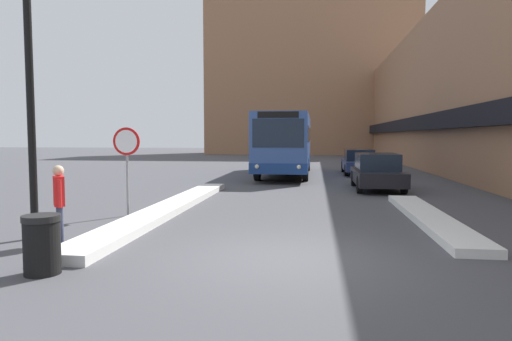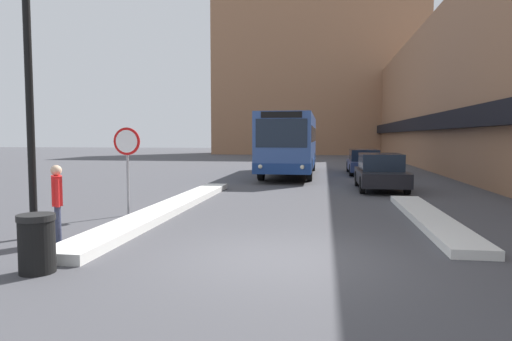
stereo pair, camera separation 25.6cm
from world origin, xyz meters
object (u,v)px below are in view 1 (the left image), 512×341
object	(u,v)px
parked_car_front	(377,172)
pedestrian	(59,197)
city_bus	(286,143)
parked_car_middle	(359,162)
street_lamp	(41,47)
trash_bin	(42,244)
stop_sign	(127,152)

from	to	relation	value
parked_car_front	pedestrian	xyz separation A→B (m)	(-7.69, -10.75, 0.22)
city_bus	parked_car_middle	world-z (taller)	city_bus
street_lamp	pedestrian	bearing A→B (deg)	-37.99
parked_car_middle	trash_bin	distance (m)	21.80
parked_car_front	street_lamp	distance (m)	13.62
parked_car_front	parked_car_middle	xyz separation A→B (m)	(-0.00, 8.02, -0.02)
city_bus	street_lamp	distance (m)	17.65
street_lamp	pedestrian	distance (m)	3.17
city_bus	pedestrian	xyz separation A→B (m)	(-3.47, -17.47, -0.86)
street_lamp	trash_bin	bearing A→B (deg)	-59.38
street_lamp	trash_bin	xyz separation A→B (m)	(1.39, -2.36, -3.58)
pedestrian	trash_bin	xyz separation A→B (m)	(0.83, -1.92, -0.49)
stop_sign	trash_bin	world-z (taller)	stop_sign
stop_sign	parked_car_front	bearing A→B (deg)	43.83
parked_car_middle	pedestrian	xyz separation A→B (m)	(-7.69, -18.78, 0.24)
parked_car_middle	stop_sign	size ratio (longest dim) A/B	2.00
stop_sign	trash_bin	distance (m)	5.51
parked_car_middle	pedestrian	size ratio (longest dim) A/B	3.02
pedestrian	trash_bin	size ratio (longest dim) A/B	1.70
pedestrian	trash_bin	world-z (taller)	pedestrian
trash_bin	parked_car_middle	bearing A→B (deg)	71.67
street_lamp	trash_bin	distance (m)	4.51
street_lamp	stop_sign	bearing A→B (deg)	79.13
stop_sign	pedestrian	xyz separation A→B (m)	(-0.00, -3.38, -0.81)
city_bus	stop_sign	world-z (taller)	city_bus
street_lamp	pedestrian	world-z (taller)	street_lamp
parked_car_front	pedestrian	world-z (taller)	pedestrian
city_bus	parked_car_middle	bearing A→B (deg)	17.17
stop_sign	pedestrian	size ratio (longest dim) A/B	1.51
pedestrian	trash_bin	distance (m)	2.15
city_bus	pedestrian	distance (m)	17.84
street_lamp	parked_car_middle	bearing A→B (deg)	65.78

